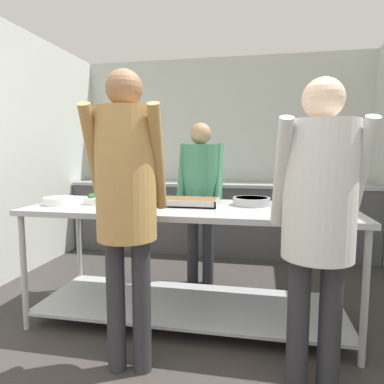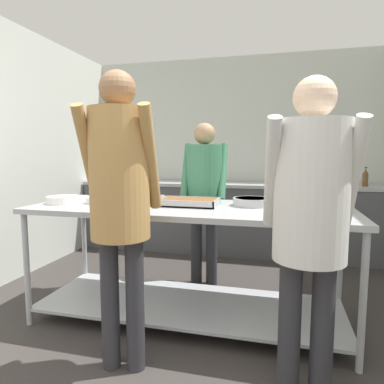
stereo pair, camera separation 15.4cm
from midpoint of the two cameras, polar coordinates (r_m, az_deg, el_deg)
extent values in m
cube|color=silver|center=(4.94, 7.43, 6.44)|extent=(4.09, 0.06, 2.65)
cube|color=silver|center=(3.94, -27.40, 5.80)|extent=(0.06, 4.05, 2.65)
cube|color=#4C4C51|center=(4.66, 6.71, -4.42)|extent=(3.93, 0.62, 0.89)
cube|color=#ADAFB5|center=(4.60, 6.79, 1.28)|extent=(3.93, 0.65, 0.04)
cube|color=black|center=(4.56, 15.04, 1.16)|extent=(0.42, 0.42, 0.02)
cube|color=#ADAFB5|center=(2.65, 1.13, -2.82)|extent=(2.45, 0.89, 0.04)
cube|color=#ADAFB5|center=(2.88, 1.09, -18.21)|extent=(2.37, 0.81, 0.02)
cylinder|color=#ADAFB5|center=(2.92, -24.45, -11.73)|extent=(0.04, 0.04, 0.87)
cylinder|color=#ADAFB5|center=(2.39, 28.34, -16.02)|extent=(0.04, 0.04, 0.87)
cylinder|color=#ADAFB5|center=(3.55, -16.32, -8.23)|extent=(0.04, 0.04, 0.87)
cylinder|color=#ADAFB5|center=(3.12, 24.82, -10.59)|extent=(0.04, 0.04, 0.87)
cylinder|color=white|center=(2.96, -19.29, -1.70)|extent=(0.27, 0.27, 0.01)
cylinder|color=white|center=(2.96, -19.30, -1.47)|extent=(0.26, 0.26, 0.01)
cylinder|color=white|center=(2.96, -19.31, -1.24)|extent=(0.26, 0.26, 0.01)
cylinder|color=white|center=(2.95, -19.32, -1.01)|extent=(0.26, 0.26, 0.01)
cylinder|color=white|center=(2.95, -19.33, -0.78)|extent=(0.26, 0.26, 0.01)
cylinder|color=silver|center=(2.90, -14.08, -1.32)|extent=(0.18, 0.18, 0.05)
sphere|color=#2D702D|center=(2.88, -13.39, -0.64)|extent=(0.04, 0.04, 0.04)
sphere|color=#2D702D|center=(2.94, -14.12, -0.52)|extent=(0.05, 0.05, 0.05)
sphere|color=#2D702D|center=(2.88, -14.73, -0.67)|extent=(0.05, 0.05, 0.05)
cube|color=#ADAFB5|center=(2.85, -7.50, -1.68)|extent=(0.38, 0.29, 0.01)
cube|color=#B23D2D|center=(2.85, -7.51, -1.17)|extent=(0.36, 0.26, 0.04)
cube|color=#ADAFB5|center=(2.73, -8.60, -1.62)|extent=(0.38, 0.01, 0.05)
cube|color=#ADAFB5|center=(2.98, -6.52, -0.91)|extent=(0.38, 0.01, 0.05)
cube|color=#ADAFB5|center=(2.93, -10.87, -1.12)|extent=(0.01, 0.29, 0.05)
cube|color=#ADAFB5|center=(2.79, -3.99, -1.38)|extent=(0.01, 0.29, 0.05)
cube|color=#ADAFB5|center=(2.69, 1.18, -2.13)|extent=(0.45, 0.29, 0.01)
cube|color=brown|center=(2.68, 1.18, -1.60)|extent=(0.43, 0.26, 0.04)
cube|color=#ADAFB5|center=(2.55, 0.47, -2.10)|extent=(0.45, 0.01, 0.05)
cube|color=#ADAFB5|center=(2.82, 1.82, -1.30)|extent=(0.45, 0.01, 0.05)
cube|color=#ADAFB5|center=(2.74, -3.29, -1.51)|extent=(0.01, 0.29, 0.05)
cube|color=#ADAFB5|center=(2.64, 5.81, -1.84)|extent=(0.01, 0.29, 0.05)
cylinder|color=#ADAFB5|center=(2.72, 11.51, -1.62)|extent=(0.29, 0.29, 0.06)
cylinder|color=brown|center=(2.72, 11.52, -1.10)|extent=(0.26, 0.26, 0.01)
cylinder|color=black|center=(2.72, 16.07, -1.32)|extent=(0.14, 0.02, 0.02)
cube|color=#ADAFB5|center=(2.68, 21.61, -2.59)|extent=(0.45, 0.31, 0.01)
cube|color=#9E6B33|center=(2.68, 21.63, -2.06)|extent=(0.42, 0.29, 0.04)
cube|color=#ADAFB5|center=(2.53, 22.04, -2.63)|extent=(0.45, 0.01, 0.05)
cube|color=#ADAFB5|center=(2.83, 21.26, -1.70)|extent=(0.45, 0.01, 0.05)
cube|color=#ADAFB5|center=(2.66, 16.97, -2.02)|extent=(0.01, 0.31, 0.05)
cube|color=#ADAFB5|center=(2.72, 26.19, -2.24)|extent=(0.01, 0.31, 0.05)
cylinder|color=#2D2D33|center=(2.23, -11.48, -17.72)|extent=(0.11, 0.11, 0.82)
cylinder|color=#2D2D33|center=(2.19, -7.38, -18.10)|extent=(0.11, 0.11, 0.82)
cylinder|color=tan|center=(2.07, -14.83, 5.38)|extent=(0.12, 0.34, 0.61)
cylinder|color=tan|center=(1.97, -4.73, 5.53)|extent=(0.12, 0.34, 0.61)
cylinder|color=tan|center=(2.02, -9.86, 2.95)|extent=(0.35, 0.35, 0.76)
sphere|color=#8C6647|center=(2.05, -10.13, 16.58)|extent=(0.21, 0.21, 0.21)
cylinder|color=#2D2D33|center=(2.05, 18.16, -20.95)|extent=(0.12, 0.12, 0.77)
cylinder|color=#2D2D33|center=(2.08, 23.00, -20.72)|extent=(0.12, 0.12, 0.77)
cylinder|color=silver|center=(1.81, 15.57, 2.89)|extent=(0.10, 0.32, 0.58)
cylinder|color=silver|center=(1.89, 27.40, 2.55)|extent=(0.10, 0.32, 0.58)
cylinder|color=silver|center=(1.85, 21.51, 0.14)|extent=(0.37, 0.37, 0.71)
sphere|color=beige|center=(1.86, 22.11, 14.42)|extent=(0.21, 0.21, 0.21)
cylinder|color=#2D2D33|center=(3.49, 4.59, -9.44)|extent=(0.11, 0.11, 0.73)
cylinder|color=#2D2D33|center=(3.51, 2.01, -9.33)|extent=(0.11, 0.11, 0.73)
cylinder|color=#3D7F5B|center=(3.35, 6.52, 3.46)|extent=(0.09, 0.31, 0.55)
cylinder|color=#3D7F5B|center=(3.40, 0.29, 3.55)|extent=(0.09, 0.31, 0.55)
cylinder|color=#3D7F5B|center=(3.38, 3.38, 2.17)|extent=(0.35, 0.35, 0.67)
sphere|color=tan|center=(3.37, 3.43, 9.68)|extent=(0.21, 0.21, 0.21)
cylinder|color=brown|center=(4.58, 27.78, 1.79)|extent=(0.06, 0.06, 0.15)
cone|color=brown|center=(4.57, 27.85, 3.13)|extent=(0.06, 0.06, 0.06)
cylinder|color=black|center=(4.57, 27.88, 3.60)|extent=(0.03, 0.03, 0.02)
camera|label=1|loc=(0.08, -88.38, 0.18)|focal=32.00mm
camera|label=2|loc=(0.08, 91.62, -0.18)|focal=32.00mm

